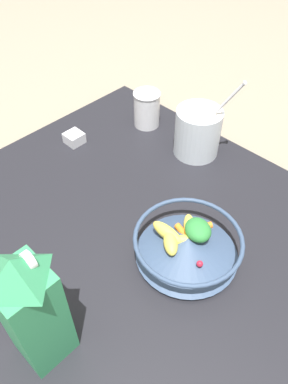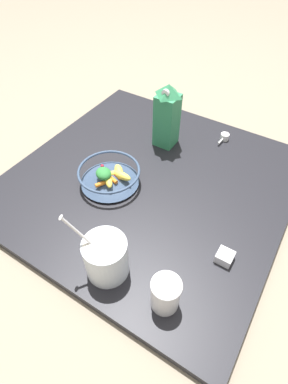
% 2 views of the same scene
% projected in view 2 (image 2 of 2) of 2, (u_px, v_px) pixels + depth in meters
% --- Properties ---
extents(ground_plane, '(6.00, 6.00, 0.00)m').
position_uv_depth(ground_plane, '(150.00, 185.00, 1.22)').
color(ground_plane, gray).
extents(countertop, '(1.05, 1.05, 0.03)m').
position_uv_depth(countertop, '(150.00, 182.00, 1.21)').
color(countertop, black).
rests_on(countertop, ground_plane).
extents(fruit_bowl, '(0.24, 0.24, 0.09)m').
position_uv_depth(fruit_bowl, '(110.00, 175.00, 1.15)').
color(fruit_bowl, '#384C6B').
rests_on(fruit_bowl, countertop).
extents(milk_carton, '(0.09, 0.09, 0.28)m').
position_uv_depth(milk_carton, '(167.00, 116.00, 1.26)').
color(milk_carton, '#338C59').
rests_on(milk_carton, countertop).
extents(yogurt_tub, '(0.17, 0.13, 0.25)m').
position_uv_depth(yogurt_tub, '(106.00, 256.00, 0.87)').
color(yogurt_tub, silver).
rests_on(yogurt_tub, countertop).
extents(drinking_cup, '(0.09, 0.09, 0.11)m').
position_uv_depth(drinking_cup, '(165.00, 294.00, 0.81)').
color(drinking_cup, white).
rests_on(drinking_cup, countertop).
extents(spice_jar, '(0.05, 0.05, 0.03)m').
position_uv_depth(spice_jar, '(225.00, 257.00, 0.94)').
color(spice_jar, silver).
rests_on(spice_jar, countertop).
extents(measuring_scoop, '(0.04, 0.08, 0.03)m').
position_uv_depth(measuring_scoop, '(224.00, 137.00, 1.37)').
color(measuring_scoop, white).
rests_on(measuring_scoop, countertop).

